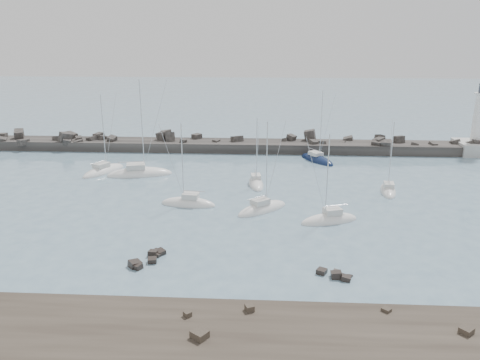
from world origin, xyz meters
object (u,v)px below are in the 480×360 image
object	(u,v)px
sailboat_6	(256,184)
sailboat_10	(388,191)
lighthouse	(477,137)
sailboat_8	(317,160)
sailboat_3	(104,172)
sailboat_4	(140,174)
sailboat_5	(188,204)
sailboat_9	(329,221)
sailboat_7	(262,209)

from	to	relation	value
sailboat_6	sailboat_10	distance (m)	19.09
lighthouse	sailboat_8	size ratio (longest dim) A/B	1.09
sailboat_3	sailboat_10	bearing A→B (deg)	-9.46
sailboat_4	sailboat_8	bearing A→B (deg)	20.07
sailboat_5	sailboat_6	xyz separation A→B (m)	(8.69, 9.35, -0.01)
sailboat_3	sailboat_4	distance (m)	6.40
sailboat_5	sailboat_10	distance (m)	28.54
sailboat_3	sailboat_9	world-z (taller)	sailboat_3
sailboat_10	lighthouse	bearing A→B (deg)	47.31
lighthouse	sailboat_9	distance (m)	47.80
sailboat_5	sailboat_9	world-z (taller)	sailboat_5
lighthouse	sailboat_9	bearing A→B (deg)	-131.70
sailboat_5	sailboat_7	world-z (taller)	sailboat_7
sailboat_7	sailboat_8	size ratio (longest dim) A/B	0.92
lighthouse	sailboat_10	size ratio (longest dim) A/B	1.35
lighthouse	sailboat_7	world-z (taller)	lighthouse
sailboat_4	sailboat_10	bearing A→B (deg)	-9.14
sailboat_3	sailboat_10	world-z (taller)	sailboat_3
sailboat_6	sailboat_8	bearing A→B (deg)	54.09
sailboat_4	sailboat_10	world-z (taller)	sailboat_4
sailboat_5	sailboat_6	distance (m)	12.76
sailboat_5	sailboat_10	world-z (taller)	sailboat_5
sailboat_4	sailboat_6	xyz separation A→B (m)	(18.71, -3.81, -0.02)
sailboat_5	sailboat_10	bearing A→B (deg)	14.40
lighthouse	sailboat_7	size ratio (longest dim) A/B	1.18
sailboat_6	sailboat_7	distance (m)	10.84
sailboat_6	sailboat_9	size ratio (longest dim) A/B	0.94
sailboat_4	sailboat_8	world-z (taller)	sailboat_4
sailboat_4	sailboat_5	size ratio (longest dim) A/B	1.37
lighthouse	sailboat_6	bearing A→B (deg)	-152.23
sailboat_8	sailboat_9	size ratio (longest dim) A/B	1.15
sailboat_6	sailboat_10	xyz separation A→B (m)	(18.95, -2.25, -0.00)
sailboat_7	sailboat_8	distance (m)	26.98
sailboat_5	sailboat_7	distance (m)	9.85
sailboat_3	sailboat_6	bearing A→B (deg)	-11.47
lighthouse	sailboat_9	xyz separation A→B (m)	(-31.74, -35.62, -2.94)
lighthouse	sailboat_3	xyz separation A→B (m)	(-65.87, -16.46, -2.95)
lighthouse	sailboat_8	world-z (taller)	lighthouse
sailboat_8	sailboat_9	world-z (taller)	sailboat_8
sailboat_4	sailboat_7	bearing A→B (deg)	-36.48
sailboat_3	sailboat_6	xyz separation A→B (m)	(24.98, -5.07, -0.01)
sailboat_7	sailboat_3	bearing A→B (deg)	148.65
lighthouse	sailboat_7	distance (m)	51.39
lighthouse	sailboat_5	distance (m)	58.48
sailboat_5	sailboat_7	bearing A→B (deg)	-8.43
sailboat_3	sailboat_9	size ratio (longest dim) A/B	1.16
sailboat_3	sailboat_5	size ratio (longest dim) A/B	1.15
sailboat_3	sailboat_4	world-z (taller)	sailboat_4
sailboat_4	sailboat_3	bearing A→B (deg)	168.68
lighthouse	sailboat_10	xyz separation A→B (m)	(-21.93, -23.78, -2.96)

